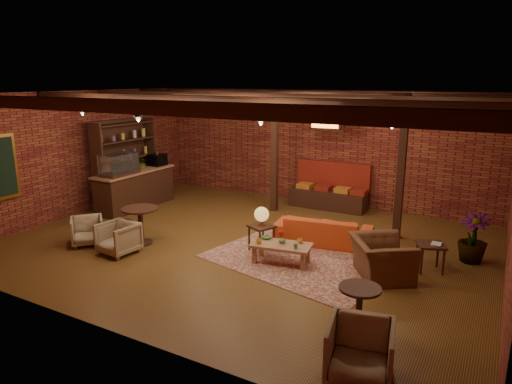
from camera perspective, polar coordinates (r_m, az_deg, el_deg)
The scene contains 27 objects.
floor at distance 10.03m, azimuth -1.39°, elevation -6.43°, with size 10.00×10.00×0.00m, color #432710.
ceiling at distance 9.40m, azimuth -1.51°, elevation 12.17°, with size 10.00×8.00×0.02m, color black.
wall_back at distance 13.14m, azimuth 7.47°, elevation 5.58°, with size 10.00×0.02×3.20m, color maroon.
wall_front at distance 6.57m, azimuth -19.46°, elevation -3.66°, with size 10.00×0.02×3.20m, color maroon.
wall_left at distance 12.83m, azimuth -21.14°, elevation 4.56°, with size 0.02×8.00×3.20m, color maroon.
ceiling_beams at distance 9.41m, azimuth -1.51°, elevation 11.44°, with size 9.80×6.40×0.22m, color black, non-canonical shape.
ceiling_pipe at distance 10.82m, azimuth 2.88°, elevation 10.55°, with size 0.12×0.12×9.60m, color black.
post_left at distance 12.12m, azimuth 2.35°, elevation 4.98°, with size 0.16×0.16×3.20m, color black.
post_right at distance 10.46m, azimuth 17.70°, elevation 2.87°, with size 0.16×0.16×3.20m, color black.
service_counter at distance 12.99m, azimuth -14.91°, elevation 1.54°, with size 0.80×2.50×1.60m, color black, non-canonical shape.
plant_counter at distance 12.98m, azimuth -14.09°, elevation 3.48°, with size 0.35×0.39×0.30m, color #337F33.
shelving_hutch at distance 13.26m, azimuth -15.97°, elevation 3.48°, with size 0.52×2.00×2.40m, color black, non-canonical shape.
banquette at distance 12.73m, azimuth 9.07°, elevation 0.20°, with size 2.10×0.70×1.00m, color maroon, non-canonical shape.
service_sign at distance 12.00m, azimuth 8.66°, elevation 8.36°, with size 0.86×0.06×0.30m, color orange.
ceiling_spotlights at distance 9.42m, azimuth -1.50°, elevation 10.10°, with size 6.40×4.40×0.28m, color black, non-canonical shape.
rug at distance 9.26m, azimuth 5.95°, elevation -8.26°, with size 3.49×2.67×0.01m, color maroon.
sofa at distance 10.04m, azimuth 8.39°, elevation -4.72°, with size 2.07×0.81×0.60m, color #C6441B.
coffee_table at distance 8.90m, azimuth 3.13°, elevation -6.74°, with size 1.23×0.74×0.65m.
side_table_lamp at distance 9.35m, azimuth 0.70°, elevation -3.24°, with size 0.60×0.60×0.96m.
round_table_left at distance 10.15m, azimuth -14.25°, elevation -3.36°, with size 0.77×0.77×0.81m.
armchair_a at distance 10.53m, azimuth -20.36°, elevation -4.41°, with size 0.65×0.61×0.67m, color #BCAD92.
armchair_b at distance 9.78m, azimuth -16.84°, elevation -5.36°, with size 0.70×0.65×0.72m, color #BCAD92.
armchair_right at distance 8.55m, azimuth 15.45°, elevation -7.23°, with size 1.10×0.72×0.96m, color brown.
side_table_book at distance 9.09m, azimuth 21.03°, elevation -6.28°, with size 0.63×0.63×0.56m.
round_table_right at distance 6.71m, azimuth 12.78°, elevation -13.30°, with size 0.59×0.59×0.69m.
armchair_far at distance 5.84m, azimuth 12.89°, elevation -18.56°, with size 0.77×0.72×0.79m, color #BCAD92.
plant_tall at distance 9.59m, azimuth 26.12°, elevation 0.39°, with size 1.66×1.66×2.96m, color #4C7F4C.
Camera 1 is at (4.77, -8.09, 3.51)m, focal length 32.00 mm.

